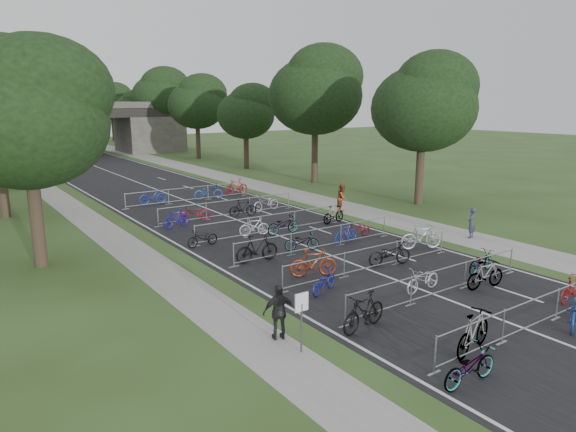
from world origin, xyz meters
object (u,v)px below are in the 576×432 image
(overpass_bridge, at_px, (65,129))
(pedestrian_b, at_px, (342,198))
(pedestrian_a, at_px, (471,223))
(bike_2, at_px, (576,310))
(bike_1, at_px, (474,332))
(pedestrian_c, at_px, (279,312))
(park_sign, at_px, (302,311))
(bike_0, at_px, (470,367))

(overpass_bridge, distance_m, pedestrian_b, 48.54)
(pedestrian_a, height_order, pedestrian_b, pedestrian_b)
(bike_2, relative_size, pedestrian_b, 1.16)
(overpass_bridge, bearing_deg, pedestrian_a, -81.86)
(bike_1, bearing_deg, pedestrian_c, 33.67)
(pedestrian_b, height_order, pedestrian_c, pedestrian_b)
(bike_2, relative_size, pedestrian_c, 1.24)
(park_sign, distance_m, pedestrian_a, 15.80)
(park_sign, xyz_separation_m, bike_2, (8.28, -3.63, -0.70))
(pedestrian_c, bearing_deg, bike_1, 155.26)
(overpass_bridge, distance_m, bike_1, 64.97)
(pedestrian_a, relative_size, pedestrian_c, 0.94)
(bike_0, distance_m, pedestrian_a, 15.34)
(bike_2, height_order, pedestrian_a, pedestrian_a)
(bike_0, bearing_deg, bike_1, -55.30)
(overpass_bridge, xyz_separation_m, bike_2, (1.48, -65.63, -2.97))
(bike_1, height_order, bike_2, bike_1)
(bike_0, distance_m, bike_1, 1.85)
(pedestrian_b, distance_m, pedestrian_c, 18.79)
(overpass_bridge, distance_m, pedestrian_c, 61.36)
(bike_1, height_order, pedestrian_b, pedestrian_b)
(overpass_bridge, height_order, park_sign, overpass_bridge)
(bike_0, bearing_deg, pedestrian_c, 28.98)
(pedestrian_c, bearing_deg, bike_0, 136.36)
(pedestrian_b, bearing_deg, pedestrian_c, -167.59)
(overpass_bridge, relative_size, pedestrian_a, 18.94)
(overpass_bridge, xyz_separation_m, park_sign, (-6.80, -62.00, -2.27))
(bike_1, distance_m, bike_2, 4.31)
(pedestrian_b, bearing_deg, bike_2, -137.83)
(pedestrian_a, distance_m, pedestrian_b, 8.98)
(bike_2, xyz_separation_m, pedestrian_c, (-8.32, 4.71, 0.30))
(bike_1, distance_m, pedestrian_a, 13.50)
(park_sign, height_order, pedestrian_b, pedestrian_b)
(bike_1, relative_size, pedestrian_c, 1.20)
(overpass_bridge, xyz_separation_m, pedestrian_a, (8.13, -56.87, -2.71))
(pedestrian_a, bearing_deg, pedestrian_b, -101.42)
(bike_0, xyz_separation_m, bike_2, (5.78, 0.21, 0.07))
(park_sign, distance_m, pedestrian_c, 1.15)
(overpass_bridge, relative_size, pedestrian_b, 16.67)
(overpass_bridge, height_order, bike_0, overpass_bridge)
(bike_0, bearing_deg, pedestrian_b, -30.15)
(pedestrian_a, bearing_deg, bike_1, 16.25)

